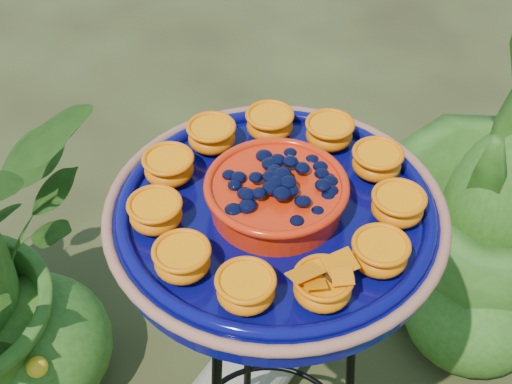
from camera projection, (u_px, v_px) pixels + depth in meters
tripod_stand at (272, 370)px, 1.24m from camera, size 0.34×0.36×0.89m
feeder_dish at (276, 210)px, 0.97m from camera, size 0.47×0.47×0.11m
driftwood_log at (241, 384)px, 1.73m from camera, size 0.55×0.49×0.19m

